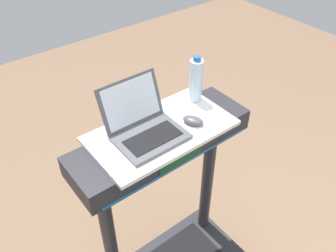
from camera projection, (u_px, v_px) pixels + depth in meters
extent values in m
cylinder|color=#28282D|center=(110.00, 240.00, 1.83)|extent=(0.07, 0.07, 0.87)
cylinder|color=#28282D|center=(207.00, 179.00, 2.15)|extent=(0.07, 0.07, 0.87)
cube|color=#28282D|center=(161.00, 141.00, 1.68)|extent=(0.90, 0.28, 0.11)
cube|color=#0C3F19|center=(181.00, 158.00, 1.59)|extent=(0.24, 0.01, 0.06)
cube|color=#1E598C|center=(180.00, 165.00, 1.62)|extent=(0.81, 0.00, 0.02)
cube|color=white|center=(161.00, 131.00, 1.64)|extent=(0.66, 0.37, 0.02)
cube|color=#515459|center=(151.00, 138.00, 1.57)|extent=(0.30, 0.22, 0.02)
cube|color=black|center=(153.00, 138.00, 1.55)|extent=(0.25, 0.12, 0.00)
cube|color=#515459|center=(131.00, 102.00, 1.59)|extent=(0.30, 0.08, 0.21)
cube|color=white|center=(131.00, 102.00, 1.58)|extent=(0.27, 0.07, 0.18)
ellipsoid|color=#4C4C51|center=(193.00, 120.00, 1.65)|extent=(0.10, 0.12, 0.03)
cylinder|color=silver|center=(196.00, 81.00, 1.75)|extent=(0.07, 0.07, 0.22)
cylinder|color=#2659A5|center=(197.00, 59.00, 1.67)|extent=(0.04, 0.04, 0.02)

